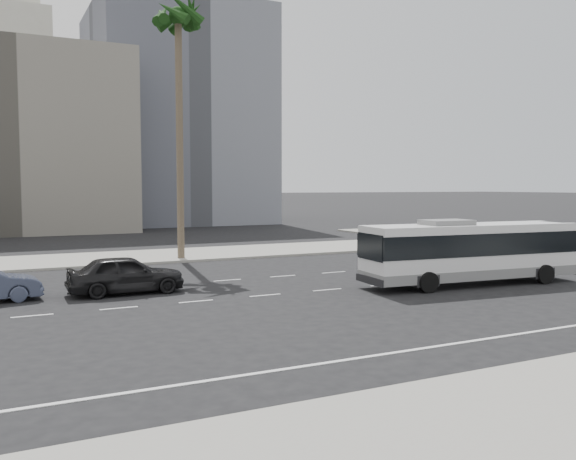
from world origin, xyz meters
TOP-DOWN VIEW (x-y plane):
  - ground at (0.00, 0.00)m, footprint 700.00×700.00m
  - sidewalk_north at (0.00, 15.50)m, footprint 120.00×7.00m
  - midrise_beige_west at (-12.00, 45.00)m, footprint 24.00×18.00m
  - midrise_gray_center at (8.00, 52.00)m, footprint 20.00×20.00m
  - civic_tower at (-2.00, 250.00)m, footprint 42.00×42.00m
  - highrise_right at (45.00, 230.00)m, footprint 26.00×26.00m
  - highrise_far at (70.00, 260.00)m, footprint 22.00×22.00m
  - city_bus at (6.74, -1.60)m, footprint 10.77×3.29m
  - car_a at (-8.11, 3.10)m, footprint 1.98×4.87m
  - palm_near at (-2.73, 13.33)m, footprint 4.74×4.74m

SIDE VIEW (x-z plane):
  - ground at x=0.00m, z-range 0.00..0.00m
  - sidewalk_north at x=0.00m, z-range 0.00..0.15m
  - car_a at x=-8.11m, z-range 0.00..1.66m
  - city_bus at x=6.74m, z-range 0.08..3.12m
  - midrise_beige_west at x=-12.00m, z-range 0.00..18.00m
  - midrise_gray_center at x=8.00m, z-range 0.00..26.00m
  - palm_near at x=-2.73m, z-range 6.49..22.47m
  - highrise_far at x=70.00m, z-range 0.00..60.00m
  - highrise_right at x=45.00m, z-range 0.00..70.00m
  - civic_tower at x=-2.00m, z-range -25.67..103.33m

